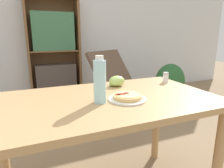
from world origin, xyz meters
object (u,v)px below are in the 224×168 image
Objects in this scene: grape_bunch at (117,81)px; drink_bottle at (100,81)px; lounge_chair_far at (120,94)px; pizza_on_plate at (128,98)px; potted_plant_floor at (170,82)px; bookshelf at (55,56)px; salt_shaker at (166,77)px.

grape_bunch is 0.38m from drink_bottle.
lounge_chair_far is at bearing 63.83° from grape_bunch.
drink_bottle is 1.77m from lounge_chair_far.
drink_bottle is (-0.23, -0.29, 0.08)m from grape_bunch.
pizza_on_plate is 2.31m from potted_plant_floor.
grape_bunch is 0.47× the size of drink_bottle.
potted_plant_floor is (1.71, -0.84, -0.42)m from bookshelf.
grape_bunch is 2.14m from bookshelf.
grape_bunch is at bearing -139.75° from potted_plant_floor.
lounge_chair_far is (0.58, 1.18, -0.50)m from grape_bunch.
pizza_on_plate is 0.19m from drink_bottle.
grape_bunch is 0.40m from salt_shaker.
drink_bottle reaches higher than pizza_on_plate.
pizza_on_plate is 2.76× the size of salt_shaker.
lounge_chair_far is 1.31m from bookshelf.
lounge_chair_far is at bearing 61.17° from drink_bottle.
salt_shaker is (0.47, 0.27, 0.02)m from pizza_on_plate.
bookshelf is 1.95m from potted_plant_floor.
bookshelf is at bearing 153.84° from potted_plant_floor.
drink_bottle is at bearing -158.22° from salt_shaker.
bookshelf is (-0.75, 0.96, 0.48)m from lounge_chair_far.
drink_bottle is 0.68m from salt_shaker.
pizza_on_plate reaches higher than potted_plant_floor.
salt_shaker is at bearing -124.25° from lounge_chair_far.
potted_plant_floor is at bearing 42.01° from drink_bottle.
bookshelf reaches higher than potted_plant_floor.
potted_plant_floor is at bearing 40.25° from grape_bunch.
pizza_on_plate is at bearing -102.85° from grape_bunch.
bookshelf is at bearing 88.66° from drink_bottle.
potted_plant_floor is (0.95, 0.12, 0.06)m from lounge_chair_far.
salt_shaker is 0.05× the size of bookshelf.
pizza_on_plate is 0.13× the size of bookshelf.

